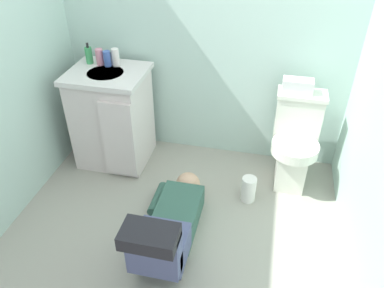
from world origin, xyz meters
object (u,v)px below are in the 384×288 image
at_px(faucet, 113,58).
at_px(bottle_blue, 107,59).
at_px(vanity_cabinet, 113,117).
at_px(bottle_white, 116,57).
at_px(tissue_box, 298,86).
at_px(paper_towel_roll, 249,189).
at_px(person_plumber, 169,225).
at_px(bottle_pink, 100,57).
at_px(soap_dispenser, 89,55).
at_px(toilet, 295,142).

relative_size(faucet, bottle_blue, 0.83).
relative_size(vanity_cabinet, bottle_white, 5.94).
distance_m(tissue_box, paper_towel_roll, 0.85).
bearing_deg(faucet, bottle_white, -26.79).
relative_size(tissue_box, bottle_blue, 1.82).
height_order(vanity_cabinet, person_plumber, vanity_cabinet).
bearing_deg(bottle_pink, vanity_cabinet, -49.66).
xyz_separation_m(soap_dispenser, bottle_pink, (0.09, -0.01, -0.00)).
height_order(bottle_blue, bottle_white, bottle_white).
distance_m(toilet, bottle_pink, 1.66).
xyz_separation_m(tissue_box, soap_dispenser, (-1.63, -0.00, 0.09)).
bearing_deg(bottle_pink, person_plumber, -49.60).
relative_size(tissue_box, bottle_pink, 1.70).
distance_m(soap_dispenser, bottle_pink, 0.09).
distance_m(bottle_pink, bottle_white, 0.13).
xyz_separation_m(toilet, paper_towel_roll, (-0.30, -0.32, -0.26)).
height_order(vanity_cabinet, paper_towel_roll, vanity_cabinet).
height_order(vanity_cabinet, bottle_white, bottle_white).
height_order(person_plumber, bottle_white, bottle_white).
bearing_deg(paper_towel_roll, person_plumber, -130.25).
height_order(toilet, bottle_white, bottle_white).
relative_size(toilet, person_plumber, 0.70).
height_order(person_plumber, bottle_blue, bottle_blue).
distance_m(person_plumber, soap_dispenser, 1.50).
bearing_deg(bottle_blue, bottle_white, 18.30).
height_order(toilet, vanity_cabinet, vanity_cabinet).
bearing_deg(tissue_box, bottle_white, 179.95).
bearing_deg(person_plumber, vanity_cabinet, 130.40).
xyz_separation_m(toilet, vanity_cabinet, (-1.48, -0.04, 0.05)).
bearing_deg(paper_towel_roll, vanity_cabinet, 166.52).
bearing_deg(soap_dispenser, faucet, 6.01).
xyz_separation_m(vanity_cabinet, soap_dispenser, (-0.19, 0.13, 0.47)).
bearing_deg(faucet, person_plumber, -53.94).
relative_size(faucet, tissue_box, 0.45).
distance_m(faucet, bottle_blue, 0.05).
distance_m(vanity_cabinet, bottle_blue, 0.48).
bearing_deg(bottle_white, person_plumber, -54.81).
xyz_separation_m(tissue_box, bottle_pink, (-1.53, -0.01, 0.08)).
bearing_deg(bottle_pink, faucet, 17.07).
bearing_deg(tissue_box, soap_dispenser, -179.96).
relative_size(person_plumber, bottle_white, 7.71).
bearing_deg(faucet, bottle_pink, -162.93).
height_order(soap_dispenser, bottle_blue, soap_dispenser).
xyz_separation_m(person_plumber, tissue_box, (0.72, 0.96, 0.62)).
relative_size(soap_dispenser, paper_towel_roll, 0.80).
distance_m(tissue_box, bottle_pink, 1.54).
bearing_deg(faucet, bottle_blue, -126.18).
bearing_deg(vanity_cabinet, bottle_blue, 106.20).
bearing_deg(person_plumber, faucet, 126.06).
distance_m(vanity_cabinet, tissue_box, 1.49).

